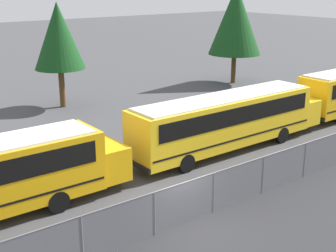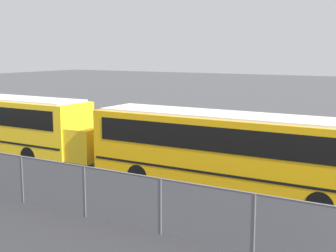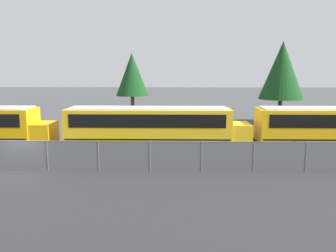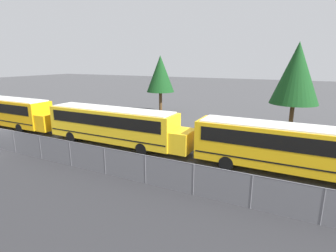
% 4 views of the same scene
% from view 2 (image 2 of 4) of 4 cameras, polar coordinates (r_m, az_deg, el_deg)
% --- Properties ---
extents(school_bus_3, '(13.73, 2.51, 3.26)m').
position_cam_2_polar(school_bus_3, '(18.80, 8.65, -2.63)').
color(school_bus_3, '#EDA80F').
rests_on(school_bus_3, ground_plane).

